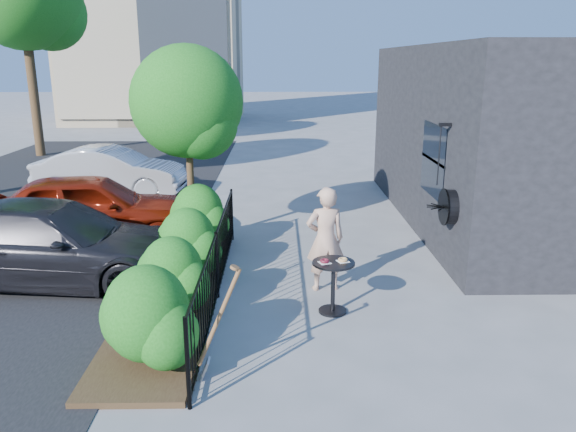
{
  "coord_description": "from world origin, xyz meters",
  "views": [
    {
      "loc": [
        -0.51,
        -8.37,
        3.69
      ],
      "look_at": [
        -0.36,
        0.54,
        1.2
      ],
      "focal_mm": 35.0,
      "sensor_mm": 36.0,
      "label": 1
    }
  ],
  "objects_px": {
    "woman": "(325,239)",
    "patio_tree": "(190,109)",
    "car_silver": "(111,171)",
    "shovel": "(216,329)",
    "car_red": "(90,208)",
    "cafe_table": "(333,278)",
    "car_darkgrey": "(53,243)"
  },
  "relations": [
    {
      "from": "woman",
      "to": "patio_tree",
      "type": "bearing_deg",
      "value": -53.8
    },
    {
      "from": "car_silver",
      "to": "woman",
      "type": "bearing_deg",
      "value": -137.38
    },
    {
      "from": "shovel",
      "to": "car_red",
      "type": "bearing_deg",
      "value": 121.02
    },
    {
      "from": "car_red",
      "to": "car_silver",
      "type": "relative_size",
      "value": 1.05
    },
    {
      "from": "cafe_table",
      "to": "woman",
      "type": "height_order",
      "value": "woman"
    },
    {
      "from": "patio_tree",
      "to": "car_red",
      "type": "relative_size",
      "value": 0.91
    },
    {
      "from": "woman",
      "to": "car_darkgrey",
      "type": "bearing_deg",
      "value": -14.39
    },
    {
      "from": "shovel",
      "to": "car_darkgrey",
      "type": "height_order",
      "value": "shovel"
    },
    {
      "from": "patio_tree",
      "to": "woman",
      "type": "relative_size",
      "value": 2.26
    },
    {
      "from": "shovel",
      "to": "car_silver",
      "type": "distance_m",
      "value": 10.33
    },
    {
      "from": "woman",
      "to": "shovel",
      "type": "xyz_separation_m",
      "value": [
        -1.5,
        -2.69,
        -0.23
      ]
    },
    {
      "from": "cafe_table",
      "to": "car_silver",
      "type": "height_order",
      "value": "car_silver"
    },
    {
      "from": "woman",
      "to": "car_darkgrey",
      "type": "distance_m",
      "value": 4.61
    },
    {
      "from": "woman",
      "to": "car_darkgrey",
      "type": "height_order",
      "value": "woman"
    },
    {
      "from": "patio_tree",
      "to": "woman",
      "type": "bearing_deg",
      "value": -44.62
    },
    {
      "from": "patio_tree",
      "to": "shovel",
      "type": "xyz_separation_m",
      "value": [
        0.98,
        -5.13,
        -2.12
      ]
    },
    {
      "from": "car_red",
      "to": "car_silver",
      "type": "height_order",
      "value": "car_red"
    },
    {
      "from": "car_silver",
      "to": "car_darkgrey",
      "type": "height_order",
      "value": "car_darkgrey"
    },
    {
      "from": "woman",
      "to": "car_darkgrey",
      "type": "relative_size",
      "value": 0.37
    },
    {
      "from": "shovel",
      "to": "car_darkgrey",
      "type": "xyz_separation_m",
      "value": [
        -3.09,
        3.11,
        0.05
      ]
    },
    {
      "from": "woman",
      "to": "shovel",
      "type": "bearing_deg",
      "value": 51.72
    },
    {
      "from": "woman",
      "to": "car_red",
      "type": "bearing_deg",
      "value": -37.91
    },
    {
      "from": "shovel",
      "to": "car_silver",
      "type": "bearing_deg",
      "value": 112.54
    },
    {
      "from": "cafe_table",
      "to": "woman",
      "type": "bearing_deg",
      "value": 93.42
    },
    {
      "from": "cafe_table",
      "to": "car_darkgrey",
      "type": "relative_size",
      "value": 0.18
    },
    {
      "from": "shovel",
      "to": "car_darkgrey",
      "type": "bearing_deg",
      "value": 134.81
    },
    {
      "from": "cafe_table",
      "to": "car_red",
      "type": "height_order",
      "value": "car_red"
    },
    {
      "from": "car_red",
      "to": "car_darkgrey",
      "type": "relative_size",
      "value": 0.91
    },
    {
      "from": "car_silver",
      "to": "patio_tree",
      "type": "bearing_deg",
      "value": -141.84
    },
    {
      "from": "car_red",
      "to": "car_darkgrey",
      "type": "bearing_deg",
      "value": 172.07
    },
    {
      "from": "car_silver",
      "to": "car_darkgrey",
      "type": "distance_m",
      "value": 6.49
    },
    {
      "from": "woman",
      "to": "car_silver",
      "type": "relative_size",
      "value": 0.42
    }
  ]
}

